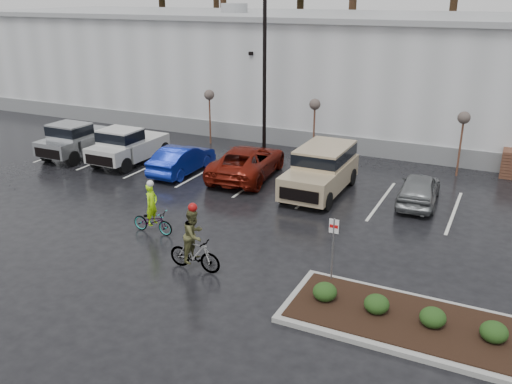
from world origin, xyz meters
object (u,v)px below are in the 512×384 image
at_px(sapling_mid, 315,108).
at_px(pickup_silver, 83,138).
at_px(sapling_east, 464,121).
at_px(fire_lane_sign, 333,243).
at_px(lamppost, 265,50).
at_px(cyclist_hivis, 153,216).
at_px(suv_tan, 320,171).
at_px(car_blue, 182,159).
at_px(cyclist_olive, 194,246).
at_px(car_red, 247,161).
at_px(car_grey, 419,189).
at_px(pickup_white, 132,144).
at_px(sapling_west, 209,98).

relative_size(sapling_mid, pickup_silver, 0.62).
xyz_separation_m(sapling_mid, sapling_east, (7.50, 0.00, 0.00)).
bearing_deg(fire_lane_sign, sapling_mid, 112.49).
relative_size(lamppost, cyclist_hivis, 4.44).
relative_size(suv_tan, cyclist_hivis, 2.45).
height_order(sapling_east, fire_lane_sign, sapling_east).
xyz_separation_m(car_blue, cyclist_olive, (5.93, -8.36, 0.15)).
relative_size(pickup_silver, cyclist_olive, 2.23).
relative_size(lamppost, car_red, 1.66).
relative_size(fire_lane_sign, car_blue, 0.52).
height_order(car_blue, car_grey, car_blue).
relative_size(sapling_mid, cyclist_hivis, 1.54).
height_order(pickup_white, car_red, pickup_white).
bearing_deg(cyclist_olive, fire_lane_sign, -76.58).
bearing_deg(suv_tan, cyclist_olive, -98.18).
relative_size(pickup_white, car_grey, 1.32).
bearing_deg(suv_tan, sapling_mid, 112.92).
bearing_deg(sapling_west, car_red, -43.95).
height_order(fire_lane_sign, car_blue, fire_lane_sign).
distance_m(sapling_mid, pickup_white, 9.88).
bearing_deg(sapling_east, sapling_west, 180.00).
relative_size(fire_lane_sign, pickup_silver, 0.42).
distance_m(pickup_white, suv_tan, 10.59).
bearing_deg(cyclist_hivis, car_blue, 24.86).
bearing_deg(sapling_west, sapling_mid, 0.00).
bearing_deg(fire_lane_sign, pickup_silver, 155.73).
xyz_separation_m(car_blue, suv_tan, (7.16, 0.17, 0.33)).
bearing_deg(car_red, pickup_white, -3.29).
height_order(pickup_silver, car_red, pickup_silver).
relative_size(sapling_mid, fire_lane_sign, 1.45).
bearing_deg(sapling_west, cyclist_olive, -61.47).
bearing_deg(cyclist_hivis, cyclist_olive, -120.82).
distance_m(sapling_west, pickup_white, 5.61).
height_order(sapling_east, pickup_white, sapling_east).
relative_size(sapling_west, sapling_mid, 1.00).
relative_size(car_grey, cyclist_hivis, 1.89).
height_order(pickup_white, car_grey, pickup_white).
height_order(car_red, car_grey, car_red).
xyz_separation_m(fire_lane_sign, car_red, (-7.01, 8.19, -0.64)).
height_order(suv_tan, car_grey, suv_tan).
bearing_deg(pickup_white, fire_lane_sign, -29.75).
bearing_deg(pickup_white, sapling_mid, 30.98).
bearing_deg(pickup_white, sapling_west, 69.84).
height_order(car_red, cyclist_hivis, cyclist_hivis).
xyz_separation_m(pickup_silver, cyclist_hivis, (9.64, -6.85, -0.33)).
relative_size(pickup_silver, cyclist_hivis, 2.50).
distance_m(pickup_silver, car_grey, 18.04).
xyz_separation_m(car_blue, cyclist_hivis, (2.98, -6.57, -0.05)).
bearing_deg(cyclist_olive, suv_tan, -8.42).
distance_m(fire_lane_sign, cyclist_olive, 4.44).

